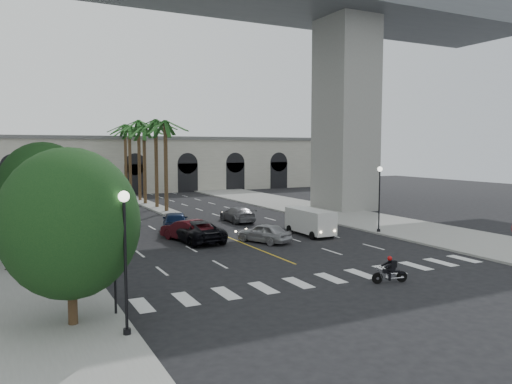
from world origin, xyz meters
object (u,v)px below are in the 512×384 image
object	(u,v)px
lamp_post_left_near	(125,250)
cargo_van	(310,221)
lamp_post_left_far	(62,197)
pedestrian_b	(11,256)
traffic_signal_near	(114,256)
car_d	(237,214)
car_a	(264,233)
traffic_signal_far	(98,240)
car_c	(196,231)
car_b	(187,230)
lamp_post_right	(379,193)
motorcycle_rider	(391,271)
car_e	(175,222)
pedestrian_a	(41,260)

from	to	relation	value
lamp_post_left_near	cargo_van	size ratio (longest dim) A/B	1.12
lamp_post_left_far	pedestrian_b	size ratio (longest dim) A/B	3.50
traffic_signal_near	car_d	distance (m)	26.17
car_a	pedestrian_b	size ratio (longest dim) A/B	2.71
traffic_signal_far	pedestrian_b	bearing A→B (deg)	121.91
car_d	car_c	bearing A→B (deg)	49.36
car_b	pedestrian_b	xyz separation A→B (m)	(-11.70, -4.57, 0.13)
lamp_post_right	car_c	world-z (taller)	lamp_post_right
lamp_post_right	pedestrian_b	size ratio (longest dim) A/B	3.50
traffic_signal_near	car_d	bearing A→B (deg)	54.34
motorcycle_rider	car_a	bearing A→B (deg)	106.96
car_c	car_d	world-z (taller)	car_c
lamp_post_right	car_e	world-z (taller)	lamp_post_right
motorcycle_rider	pedestrian_a	xyz separation A→B (m)	(-15.76, 9.03, 0.34)
traffic_signal_far	pedestrian_a	world-z (taller)	traffic_signal_far
lamp_post_right	traffic_signal_far	distance (m)	23.62
car_c	pedestrian_b	bearing A→B (deg)	14.43
lamp_post_left_near	motorcycle_rider	bearing A→B (deg)	5.76
motorcycle_rider	traffic_signal_near	bearing A→B (deg)	-170.99
lamp_post_right	car_a	xyz separation A→B (m)	(-9.90, 0.84, -2.52)
traffic_signal_near	car_b	size ratio (longest dim) A/B	0.76
car_c	car_b	bearing A→B (deg)	-60.50
lamp_post_left_far	motorcycle_rider	xyz separation A→B (m)	(13.59, -19.63, -2.59)
lamp_post_left_near	lamp_post_right	world-z (taller)	same
car_a	car_c	size ratio (longest dim) A/B	0.73
car_a	cargo_van	xyz separation A→B (m)	(4.58, 0.94, 0.43)
lamp_post_left_near	pedestrian_a	distance (m)	10.86
car_a	car_e	world-z (taller)	car_e
cargo_van	motorcycle_rider	bearing A→B (deg)	-106.07
lamp_post_right	cargo_van	bearing A→B (deg)	161.48
pedestrian_a	lamp_post_right	bearing A→B (deg)	17.39
traffic_signal_near	car_c	size ratio (longest dim) A/B	0.64
lamp_post_left_far	lamp_post_right	size ratio (longest dim) A/B	1.00
lamp_post_left_near	lamp_post_right	distance (m)	26.25
car_a	pedestrian_a	size ratio (longest dim) A/B	2.53
pedestrian_b	car_c	bearing A→B (deg)	36.57
lamp_post_right	traffic_signal_near	bearing A→B (deg)	-155.18
car_a	cargo_van	bearing A→B (deg)	167.37
car_d	car_b	bearing A→B (deg)	44.75
car_e	car_d	bearing A→B (deg)	-141.56
motorcycle_rider	car_c	xyz separation A→B (m)	(-5.01, 14.89, 0.16)
car_b	cargo_van	world-z (taller)	cargo_van
lamp_post_left_far	pedestrian_b	world-z (taller)	lamp_post_left_far
cargo_van	pedestrian_a	distance (m)	20.13
car_a	pedestrian_b	world-z (taller)	pedestrian_b
lamp_post_left_near	car_e	world-z (taller)	lamp_post_left_near
lamp_post_left_far	traffic_signal_near	world-z (taller)	lamp_post_left_far
car_e	motorcycle_rider	bearing A→B (deg)	121.38
lamp_post_left_near	pedestrian_b	xyz separation A→B (m)	(-3.56, 12.38, -2.31)
traffic_signal_far	motorcycle_rider	bearing A→B (deg)	-20.82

